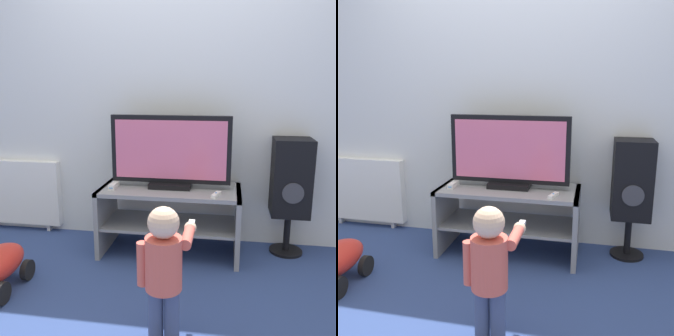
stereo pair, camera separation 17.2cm
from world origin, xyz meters
The scene contains 9 objects.
ground_plane centered at (0.00, 0.00, 0.00)m, with size 16.00×16.00×0.00m, color navy.
wall_back centered at (0.00, 0.58, 1.30)m, with size 10.00×0.06×2.60m.
tv_stand centered at (0.00, 0.25, 0.35)m, with size 1.09×0.50×0.53m.
television centered at (0.00, 0.28, 0.81)m, with size 0.92×0.20×0.56m.
game_console centered at (-0.43, 0.19, 0.55)m, with size 0.05×0.16×0.04m.
remote_primary centered at (0.36, 0.10, 0.54)m, with size 0.07×0.13×0.03m.
child centered at (0.14, -0.80, 0.44)m, with size 0.28×0.43×0.74m.
speaker_tower centered at (0.92, 0.40, 0.60)m, with size 0.29×0.28×0.92m.
radiator centered at (-1.45, 0.51, 0.35)m, with size 0.80×0.08×0.65m.
Camera 1 is at (0.44, -2.51, 1.33)m, focal length 40.00 mm.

